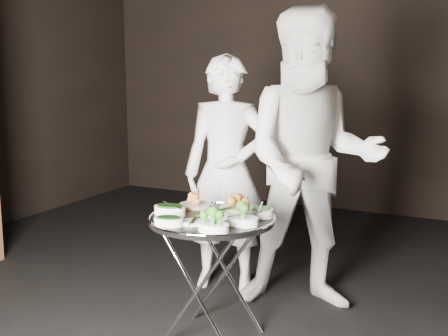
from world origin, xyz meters
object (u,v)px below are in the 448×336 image
at_px(waiter_left, 227,173).
at_px(waiter_right, 312,161).
at_px(tray_stand, 212,273).
at_px(serving_tray, 212,219).

distance_m(waiter_left, waiter_right, 0.64).
distance_m(tray_stand, waiter_left, 0.91).
distance_m(serving_tray, waiter_right, 0.80).
relative_size(tray_stand, serving_tray, 0.99).
height_order(tray_stand, waiter_left, waiter_left).
height_order(waiter_left, waiter_right, waiter_right).
bearing_deg(waiter_right, serving_tray, -136.49).
relative_size(tray_stand, waiter_left, 0.43).
bearing_deg(waiter_left, waiter_right, -24.19).
xyz_separation_m(tray_stand, waiter_right, (0.34, 0.68, 0.55)).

